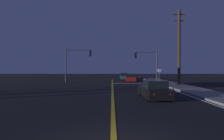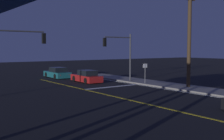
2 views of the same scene
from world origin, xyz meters
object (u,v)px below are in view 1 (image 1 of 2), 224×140
object	(u,v)px
traffic_signal_near_right	(148,61)
street_sign_corner	(158,74)
utility_pole_right	(178,47)
car_lead_oncoming_red	(129,78)
car_far_approaching_black	(153,90)
traffic_signal_far_left	(74,59)
car_parked_curb_teal	(123,77)

from	to	relation	value
traffic_signal_near_right	street_sign_corner	xyz separation A→B (m)	(1.05, -2.80, -2.07)
utility_pole_right	street_sign_corner	size ratio (longest dim) A/B	4.37
traffic_signal_near_right	car_lead_oncoming_red	bearing A→B (deg)	-42.42
car_far_approaching_black	street_sign_corner	bearing A→B (deg)	72.72
car_far_approaching_black	traffic_signal_far_left	xyz separation A→B (m)	(-8.94, 15.51, 3.14)
car_lead_oncoming_red	car_far_approaching_black	world-z (taller)	same
car_far_approaching_black	car_parked_curb_teal	distance (m)	25.75
car_far_approaching_black	car_lead_oncoming_red	bearing A→B (deg)	87.99
car_far_approaching_black	utility_pole_right	bearing A→B (deg)	59.38
traffic_signal_near_right	car_far_approaching_black	bearing A→B (deg)	80.64
traffic_signal_far_left	street_sign_corner	xyz separation A→B (m)	(12.79, -1.40, -2.23)
car_far_approaching_black	traffic_signal_near_right	world-z (taller)	traffic_signal_near_right
traffic_signal_near_right	utility_pole_right	distance (m)	7.81
car_lead_oncoming_red	utility_pole_right	bearing A→B (deg)	-60.54
traffic_signal_near_right	utility_pole_right	size ratio (longest dim) A/B	0.55
traffic_signal_far_left	utility_pole_right	size ratio (longest dim) A/B	0.58
traffic_signal_far_left	car_parked_curb_teal	bearing A→B (deg)	50.88
car_far_approaching_black	utility_pole_right	world-z (taller)	utility_pole_right
traffic_signal_far_left	utility_pole_right	xyz separation A→B (m)	(14.19, -5.89, 1.22)
traffic_signal_near_right	traffic_signal_far_left	distance (m)	11.82
car_parked_curb_teal	street_sign_corner	distance (m)	12.49
car_parked_curb_teal	traffic_signal_far_left	distance (m)	13.55
car_lead_oncoming_red	traffic_signal_far_left	xyz separation A→B (m)	(-8.93, -3.96, 3.14)
traffic_signal_near_right	street_sign_corner	world-z (taller)	traffic_signal_near_right
car_far_approaching_black	traffic_signal_near_right	xyz separation A→B (m)	(2.79, 16.91, 2.98)
car_far_approaching_black	street_sign_corner	size ratio (longest dim) A/B	1.90
traffic_signal_near_right	utility_pole_right	xyz separation A→B (m)	(2.45, -7.29, 1.38)
car_far_approaching_black	utility_pole_right	xyz separation A→B (m)	(5.24, 9.63, 4.36)
car_lead_oncoming_red	car_parked_curb_teal	distance (m)	6.30
car_far_approaching_black	car_parked_curb_teal	size ratio (longest dim) A/B	0.89
traffic_signal_far_left	traffic_signal_near_right	bearing A→B (deg)	6.80
traffic_signal_far_left	street_sign_corner	bearing A→B (deg)	-6.25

